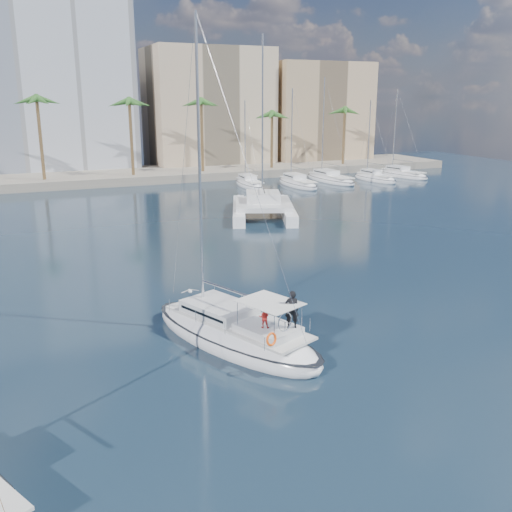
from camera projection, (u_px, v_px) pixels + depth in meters
name	position (u px, v px, depth m)	size (l,w,h in m)	color
ground	(247.00, 333.00, 30.25)	(160.00, 160.00, 0.00)	black
quay	(88.00, 178.00, 83.95)	(120.00, 14.00, 1.20)	gray
building_beige	(208.00, 109.00, 97.83)	(20.00, 14.00, 20.00)	tan
building_tan_right	(315.00, 114.00, 104.03)	(18.00, 12.00, 18.00)	tan
palm_centre	(86.00, 111.00, 77.81)	(3.60, 3.60, 12.30)	brown
palm_right	(306.00, 109.00, 90.89)	(3.60, 3.60, 12.30)	brown
main_sloop	(234.00, 333.00, 28.84)	(7.54, 11.80, 16.75)	white
catamaran	(263.00, 205.00, 59.70)	(10.47, 13.97, 18.22)	white
seagull	(190.00, 291.00, 34.28)	(1.10, 0.47, 0.20)	silver
moored_yacht_a	(250.00, 187.00, 79.44)	(2.72, 9.35, 11.90)	white
moored_yacht_b	(298.00, 186.00, 80.18)	(3.14, 10.78, 13.72)	white
moored_yacht_c	(330.00, 181.00, 84.44)	(3.55, 12.21, 15.54)	white
moored_yacht_d	(375.00, 181.00, 85.18)	(2.72, 9.35, 11.90)	white
moored_yacht_e	(402.00, 177.00, 89.45)	(3.14, 10.78, 13.72)	white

